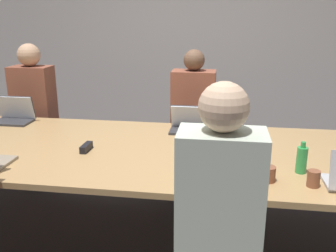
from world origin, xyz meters
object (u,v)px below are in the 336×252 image
Objects in this scene: person_near_midright at (218,234)px; person_far_center at (193,128)px; laptop_near_midright at (219,174)px; laptop_far_center at (190,124)px; cup_near_midright at (267,174)px; cup_near_right at (313,179)px; stapler at (86,147)px; laptop_far_left at (14,115)px; person_far_left at (35,117)px; bottle_near_right at (302,160)px.

person_far_center is at bearing -81.34° from person_near_midright.
person_near_midright is (0.01, -0.39, -0.14)m from laptop_near_midright.
person_far_center is (-0.00, 0.40, -0.16)m from laptop_far_center.
cup_near_right reaches higher than cup_near_midright.
person_near_midright reaches higher than laptop_far_center.
stapler is at bearing 165.10° from cup_near_midright.
stapler is at bearing -34.36° from laptop_far_left.
cup_near_midright is (0.28, 0.10, -0.03)m from laptop_near_midright.
laptop_near_midright is 0.42m from person_near_midright.
bottle_near_right is at bearing -26.78° from person_far_left.
bottle_near_right reaches higher than stapler.
cup_near_midright is at bearing -13.22° from stapler.
laptop_far_center is at bearing -79.13° from person_near_midright.
laptop_far_center is 0.43m from person_far_center.
laptop_near_midright is 1.05m from stapler.
laptop_near_midright reaches higher than cup_near_right.
laptop_near_midright is at bearing -88.47° from person_near_midright.
laptop_near_midright is at bearing -173.04° from cup_near_right.
laptop_near_midright is 1.80× the size of bottle_near_right.
person_near_midright reaches higher than bottle_near_right.
laptop_far_center is at bearing 130.13° from cup_near_right.
laptop_far_center is 0.90× the size of laptop_near_midright.
cup_near_right is (0.80, -1.34, 0.14)m from person_far_center.
stapler is at bearing 166.25° from cup_near_right.
person_far_left is 1.39m from stapler.
person_near_midright reaches higher than cup_near_midright.
cup_near_midright is 0.97× the size of cup_near_right.
laptop_far_left is 1.10m from stapler.
stapler is at bearing -140.13° from laptop_far_center.
person_far_left is (-0.02, 0.41, -0.14)m from laptop_far_left.
person_near_midright is at bearing -37.68° from laptop_far_left.
person_far_left is at bearing 164.44° from laptop_far_center.
person_near_midright is 7.18× the size of bottle_near_right.
bottle_near_right is (0.50, 0.26, 0.01)m from laptop_near_midright.
cup_near_midright is at bearing -23.90° from laptop_far_left.
cup_near_midright is 0.27m from bottle_near_right.
laptop_far_center reaches higher than cup_near_midright.
cup_near_right is at bearing -59.16° from person_far_center.
laptop_far_center is 0.97× the size of laptop_far_left.
laptop_far_left reaches higher than cup_near_midright.
person_far_center is 3.89× the size of laptop_near_midright.
laptop_near_midright is (0.26, -1.41, 0.16)m from person_far_center.
person_far_center is at bearing 120.84° from cup_near_right.
person_near_midright is (0.27, -1.80, 0.02)m from person_far_center.
cup_near_midright is at bearing 172.03° from cup_near_right.
laptop_near_midright is at bearing -37.80° from person_far_left.
laptop_near_midright is 3.76× the size of cup_near_right.
bottle_near_right is at bearing -5.10° from stapler.
person_near_midright is 1.00× the size of person_far_left.
cup_near_midright is at bearing -160.48° from laptop_near_midright.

